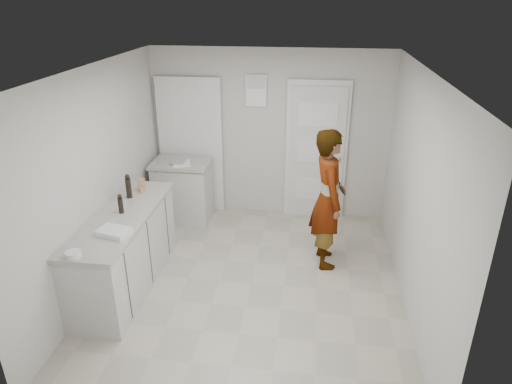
# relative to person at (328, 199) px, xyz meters

# --- Properties ---
(ground) EXTENTS (4.00, 4.00, 0.00)m
(ground) POSITION_rel_person_xyz_m (-0.87, -0.61, -0.88)
(ground) COLOR #B0A894
(ground) RESTS_ON ground
(room_shell) EXTENTS (4.00, 4.00, 4.00)m
(room_shell) POSITION_rel_person_xyz_m (-1.04, 1.34, 0.14)
(room_shell) COLOR beige
(room_shell) RESTS_ON ground
(main_counter) EXTENTS (0.64, 1.96, 0.93)m
(main_counter) POSITION_rel_person_xyz_m (-2.32, -0.81, -0.46)
(main_counter) COLOR silver
(main_counter) RESTS_ON ground
(side_counter) EXTENTS (0.84, 0.61, 0.93)m
(side_counter) POSITION_rel_person_xyz_m (-2.12, 0.94, -0.45)
(side_counter) COLOR silver
(side_counter) RESTS_ON ground
(person) EXTENTS (0.53, 0.71, 1.77)m
(person) POSITION_rel_person_xyz_m (0.00, 0.00, 0.00)
(person) COLOR silver
(person) RESTS_ON ground
(cake_mix_box) EXTENTS (0.11, 0.07, 0.16)m
(cake_mix_box) POSITION_rel_person_xyz_m (-2.31, -0.13, 0.12)
(cake_mix_box) COLOR #986A4C
(cake_mix_box) RESTS_ON main_counter
(spice_jar) EXTENTS (0.05, 0.05, 0.07)m
(spice_jar) POSITION_rel_person_xyz_m (-2.29, -0.20, 0.08)
(spice_jar) COLOR tan
(spice_jar) RESTS_ON main_counter
(oil_cruet_a) EXTENTS (0.06, 0.06, 0.23)m
(oil_cruet_a) POSITION_rel_person_xyz_m (-2.31, -0.76, 0.15)
(oil_cruet_a) COLOR black
(oil_cruet_a) RESTS_ON main_counter
(oil_cruet_b) EXTENTS (0.07, 0.07, 0.30)m
(oil_cruet_b) POSITION_rel_person_xyz_m (-2.38, -0.35, 0.19)
(oil_cruet_b) COLOR black
(oil_cruet_b) RESTS_ON main_counter
(baking_dish) EXTENTS (0.35, 0.28, 0.06)m
(baking_dish) POSITION_rel_person_xyz_m (-2.20, -1.24, 0.07)
(baking_dish) COLOR silver
(baking_dish) RESTS_ON main_counter
(egg_bowl) EXTENTS (0.14, 0.14, 0.06)m
(egg_bowl) POSITION_rel_person_xyz_m (-2.39, -1.71, 0.07)
(egg_bowl) COLOR silver
(egg_bowl) RESTS_ON main_counter
(papers) EXTENTS (0.33, 0.37, 0.01)m
(papers) POSITION_rel_person_xyz_m (-2.09, 0.87, 0.05)
(papers) COLOR white
(papers) RESTS_ON side_counter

